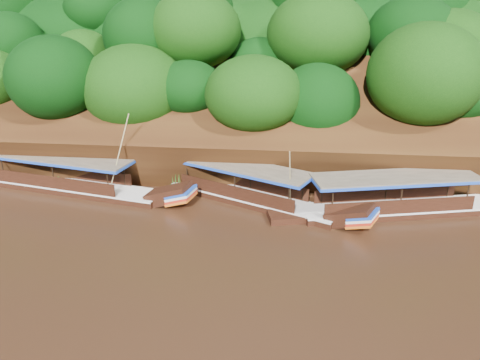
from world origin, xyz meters
name	(u,v)px	position (x,y,z in m)	size (l,w,h in m)	color
ground	(230,260)	(0.00, 0.00, 0.00)	(160.00, 160.00, 0.00)	black
riverbank	(259,123)	(-0.01, 22.73, 1.89)	(120.00, 30.06, 19.40)	black
boat_0	(416,204)	(11.44, 7.32, 0.59)	(16.24, 5.86, 7.04)	black
boat_1	(262,197)	(1.24, 7.43, 0.58)	(14.16, 8.32, 5.10)	black
boat_2	(84,185)	(-11.75, 8.28, 0.58)	(16.34, 5.47, 6.54)	black
reeds	(212,179)	(-2.54, 9.76, 0.87)	(51.04, 2.23, 2.03)	#226519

